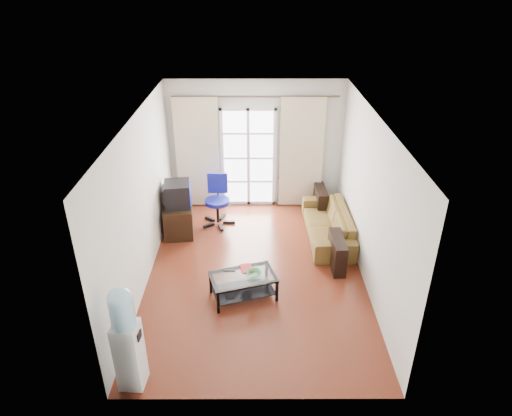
{
  "coord_description": "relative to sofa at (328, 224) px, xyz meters",
  "views": [
    {
      "loc": [
        -0.01,
        -6.38,
        4.63
      ],
      "look_at": [
        0.01,
        0.35,
        1.05
      ],
      "focal_mm": 32.0,
      "sensor_mm": 36.0,
      "label": 1
    }
  ],
  "objects": [
    {
      "name": "sofa",
      "position": [
        0.0,
        0.0,
        0.0
      ],
      "size": [
        1.98,
        0.85,
        0.57
      ],
      "primitive_type": "imported",
      "rotation": [
        0.0,
        0.0,
        -1.55
      ],
      "color": "brown",
      "rests_on": "floor"
    },
    {
      "name": "coffee_table",
      "position": [
        -1.57,
        -1.82,
        -0.02
      ],
      "size": [
        1.12,
        0.84,
        0.4
      ],
      "rotation": [
        0.0,
        0.0,
        0.3
      ],
      "color": "silver",
      "rests_on": "floor"
    },
    {
      "name": "ceiling",
      "position": [
        -1.38,
        -1.16,
        2.42
      ],
      "size": [
        5.2,
        5.2,
        0.0
      ],
      "primitive_type": "plane",
      "rotation": [
        3.14,
        0.0,
        0.0
      ],
      "color": "white",
      "rests_on": "wall_back"
    },
    {
      "name": "curtain_right",
      "position": [
        -0.43,
        1.32,
        0.92
      ],
      "size": [
        0.9,
        0.07,
        2.35
      ],
      "primitive_type": "cube",
      "color": "beige",
      "rests_on": "curtain_rod"
    },
    {
      "name": "french_door",
      "position": [
        -1.53,
        1.39,
        0.79
      ],
      "size": [
        1.16,
        0.06,
        2.15
      ],
      "color": "white",
      "rests_on": "wall_back"
    },
    {
      "name": "bowl",
      "position": [
        -1.41,
        -1.8,
        0.15
      ],
      "size": [
        0.37,
        0.37,
        0.06
      ],
      "primitive_type": "imported",
      "rotation": [
        0.0,
        0.0,
        0.33
      ],
      "color": "#30843A",
      "rests_on": "coffee_table"
    },
    {
      "name": "wall_left",
      "position": [
        -3.18,
        -1.16,
        1.07
      ],
      "size": [
        0.02,
        5.2,
        2.7
      ],
      "primitive_type": "cube",
      "color": "silver",
      "rests_on": "floor"
    },
    {
      "name": "task_chair",
      "position": [
        -2.14,
        0.54,
        0.01
      ],
      "size": [
        0.69,
        0.69,
        1.01
      ],
      "rotation": [
        0.0,
        0.0,
        -0.01
      ],
      "color": "black",
      "rests_on": "floor"
    },
    {
      "name": "water_cooler",
      "position": [
        -2.91,
        -3.51,
        0.49
      ],
      "size": [
        0.34,
        0.33,
        1.48
      ],
      "rotation": [
        0.0,
        0.0,
        -0.09
      ],
      "color": "white",
      "rests_on": "floor"
    },
    {
      "name": "wall_front",
      "position": [
        -1.38,
        -3.76,
        1.07
      ],
      "size": [
        3.6,
        0.02,
        2.7
      ],
      "primitive_type": "cube",
      "color": "silver",
      "rests_on": "floor"
    },
    {
      "name": "wall_back",
      "position": [
        -1.38,
        1.44,
        1.07
      ],
      "size": [
        3.6,
        0.02,
        2.7
      ],
      "primitive_type": "cube",
      "color": "silver",
      "rests_on": "floor"
    },
    {
      "name": "crt_tv",
      "position": [
        -2.88,
        0.18,
        0.54
      ],
      "size": [
        0.57,
        0.57,
        0.47
      ],
      "rotation": [
        0.0,
        0.0,
        0.14
      ],
      "color": "black",
      "rests_on": "tv_stand"
    },
    {
      "name": "remote",
      "position": [
        -1.79,
        -1.69,
        0.13
      ],
      "size": [
        0.18,
        0.05,
        0.02
      ],
      "primitive_type": "cube",
      "rotation": [
        0.0,
        0.0,
        0.02
      ],
      "color": "black",
      "rests_on": "coffee_table"
    },
    {
      "name": "book",
      "position": [
        -1.61,
        -1.66,
        0.13
      ],
      "size": [
        0.29,
        0.33,
        0.02
      ],
      "primitive_type": "imported",
      "rotation": [
        0.0,
        0.0,
        0.22
      ],
      "color": "#A83114",
      "rests_on": "coffee_table"
    },
    {
      "name": "floor",
      "position": [
        -1.38,
        -1.16,
        -0.28
      ],
      "size": [
        5.2,
        5.2,
        0.0
      ],
      "primitive_type": "plane",
      "color": "maroon",
      "rests_on": "ground"
    },
    {
      "name": "tv_stand",
      "position": [
        -2.88,
        0.18,
        0.01
      ],
      "size": [
        0.64,
        0.87,
        0.59
      ],
      "primitive_type": "cube",
      "rotation": [
        0.0,
        0.0,
        0.13
      ],
      "color": "black",
      "rests_on": "floor"
    },
    {
      "name": "curtain_rod",
      "position": [
        -1.38,
        1.34,
        2.1
      ],
      "size": [
        3.3,
        0.04,
        0.04
      ],
      "primitive_type": "cylinder",
      "rotation": [
        0.0,
        1.57,
        0.0
      ],
      "color": "#4C3F2D",
      "rests_on": "wall_back"
    },
    {
      "name": "wall_right",
      "position": [
        0.42,
        -1.16,
        1.07
      ],
      "size": [
        0.02,
        5.2,
        2.7
      ],
      "primitive_type": "cube",
      "color": "silver",
      "rests_on": "floor"
    },
    {
      "name": "radiator",
      "position": [
        -0.58,
        1.34,
        0.05
      ],
      "size": [
        0.64,
        0.12,
        0.64
      ],
      "primitive_type": "cube",
      "color": "gray",
      "rests_on": "floor"
    },
    {
      "name": "curtain_left",
      "position": [
        -2.58,
        1.32,
        0.92
      ],
      "size": [
        0.9,
        0.07,
        2.35
      ],
      "primitive_type": "cube",
      "color": "beige",
      "rests_on": "curtain_rod"
    }
  ]
}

